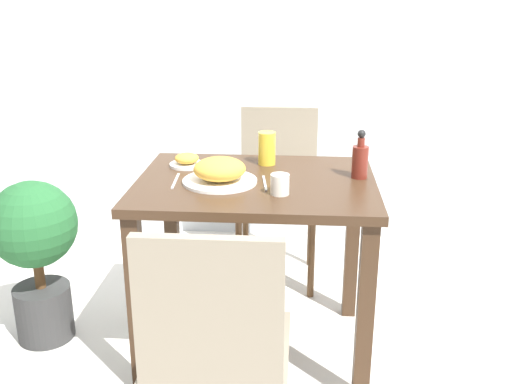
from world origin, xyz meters
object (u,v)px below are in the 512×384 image
food_plate (220,172)px  side_plate (187,161)px  chair_near (216,345)px  juice_glass (267,148)px  chair_far (278,185)px  sauce_bottle (360,160)px  potted_plant_left (35,245)px  drink_cup (280,184)px

food_plate → side_plate: food_plate is taller
chair_near → juice_glass: 1.03m
chair_far → food_plate: chair_far is taller
sauce_bottle → potted_plant_left: (-1.34, -0.05, -0.39)m
side_plate → juice_glass: (0.33, 0.06, 0.05)m
drink_cup → potted_plant_left: bearing=170.5°
drink_cup → sauce_bottle: 0.38m
chair_far → side_plate: chair_far is taller
chair_far → juice_glass: size_ratio=6.39×
drink_cup → potted_plant_left: 1.11m
chair_near → sauce_bottle: size_ratio=4.58×
side_plate → potted_plant_left: 0.73m
chair_far → side_plate: (-0.36, -0.56, 0.29)m
food_plate → chair_far: bearing=75.8°
drink_cup → chair_far: bearing=92.6°
food_plate → juice_glass: juice_glass is taller
food_plate → side_plate: bearing=128.6°
drink_cup → potted_plant_left: drink_cup is taller
side_plate → drink_cup: 0.52m
chair_near → potted_plant_left: (-0.88, 0.76, -0.06)m
chair_near → sauce_bottle: 0.99m
chair_near → drink_cup: size_ratio=11.74×
side_plate → chair_far: bearing=57.1°
sauce_bottle → potted_plant_left: bearing=-178.0°
food_plate → drink_cup: size_ratio=3.81×
food_plate → potted_plant_left: (-0.80, 0.06, -0.36)m
chair_near → side_plate: bearing=-75.0°
chair_near → juice_glass: (0.09, 0.97, 0.33)m
sauce_bottle → chair_near: bearing=-119.9°
chair_near → sauce_bottle: sauce_bottle is taller
drink_cup → juice_glass: juice_glass is taller
chair_far → potted_plant_left: size_ratio=1.23×
sauce_bottle → drink_cup: bearing=-144.0°
side_plate → drink_cup: drink_cup is taller
chair_far → sauce_bottle: size_ratio=4.58×
chair_near → side_plate: (-0.25, 0.92, 0.29)m
chair_far → food_plate: 0.85m
food_plate → juice_glass: bearing=58.0°
chair_far → sauce_bottle: bearing=-62.6°
food_plate → juice_glass: (0.17, 0.27, 0.03)m
food_plate → juice_glass: size_ratio=2.07×
chair_near → food_plate: chair_near is taller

